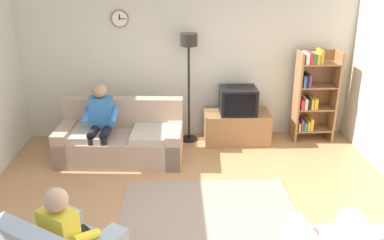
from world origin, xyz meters
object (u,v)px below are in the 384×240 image
at_px(tv_stand, 237,127).
at_px(tv, 238,100).
at_px(bookshelf, 312,94).
at_px(couch, 121,140).
at_px(person_on_couch, 100,120).
at_px(floor_lamp, 189,58).
at_px(person_in_left_armchair, 68,233).

height_order(tv_stand, tv, tv).
relative_size(tv, bookshelf, 0.38).
height_order(couch, person_on_couch, person_on_couch).
distance_m(tv, bookshelf, 1.28).
bearing_deg(person_on_couch, bookshelf, 11.84).
distance_m(tv_stand, person_on_couch, 2.31).
bearing_deg(person_on_couch, floor_lamp, 28.96).
bearing_deg(floor_lamp, tv, -8.61).
distance_m(person_on_couch, person_in_left_armchair, 2.58).
bearing_deg(tv, person_on_couch, -163.88).
bearing_deg(tv, tv_stand, 90.00).
distance_m(tv, person_in_left_armchair, 3.80).
xyz_separation_m(tv, bookshelf, (1.28, 0.09, 0.06)).
xyz_separation_m(bookshelf, person_in_left_armchair, (-3.32, -3.29, -0.21)).
distance_m(tv_stand, tv, 0.49).
relative_size(couch, tv, 3.26).
relative_size(tv_stand, bookshelf, 0.69).
xyz_separation_m(floor_lamp, person_in_left_armchair, (-1.23, -3.32, -0.85)).
height_order(tv_stand, person_in_left_armchair, person_in_left_armchair).
bearing_deg(bookshelf, tv, -175.75).
bearing_deg(floor_lamp, bookshelf, -0.79).
distance_m(couch, bookshelf, 3.27).
bearing_deg(person_on_couch, person_in_left_armchair, -87.12).
relative_size(tv, floor_lamp, 0.32).
xyz_separation_m(floor_lamp, person_on_couch, (-1.36, -0.75, -0.75)).
height_order(tv, person_in_left_armchair, person_in_left_armchair).
bearing_deg(bookshelf, tv_stand, -176.85).
xyz_separation_m(person_on_couch, person_in_left_armchair, (0.13, -2.57, -0.09)).
relative_size(couch, tv_stand, 1.78).
distance_m(couch, tv_stand, 1.97).
xyz_separation_m(bookshelf, floor_lamp, (-2.09, 0.03, 0.64)).
bearing_deg(person_on_couch, tv_stand, 16.71).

